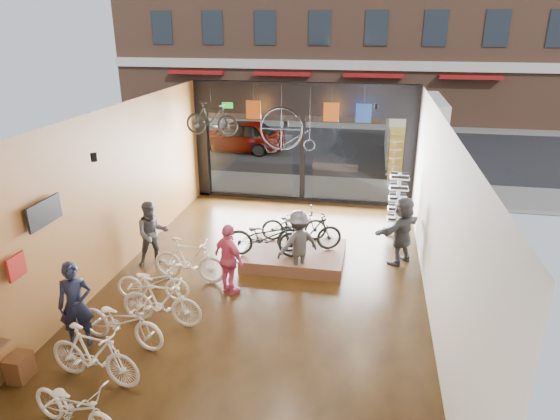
% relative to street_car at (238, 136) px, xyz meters
% --- Properties ---
extents(ground_plane, '(7.00, 12.00, 0.04)m').
position_rel_street_car_xyz_m(ground_plane, '(3.79, -12.00, -0.74)').
color(ground_plane, black).
rests_on(ground_plane, ground).
extents(ceiling, '(7.00, 12.00, 0.04)m').
position_rel_street_car_xyz_m(ceiling, '(3.79, -12.00, 3.10)').
color(ceiling, black).
rests_on(ceiling, ground).
extents(wall_left, '(0.04, 12.00, 3.80)m').
position_rel_street_car_xyz_m(wall_left, '(0.27, -12.00, 1.18)').
color(wall_left, olive).
rests_on(wall_left, ground).
extents(wall_right, '(0.04, 12.00, 3.80)m').
position_rel_street_car_xyz_m(wall_right, '(7.31, -12.00, 1.18)').
color(wall_right, beige).
rests_on(wall_right, ground).
extents(storefront, '(7.00, 0.26, 3.80)m').
position_rel_street_car_xyz_m(storefront, '(3.79, -6.00, 1.18)').
color(storefront, black).
rests_on(storefront, ground).
extents(exit_sign, '(0.35, 0.06, 0.18)m').
position_rel_street_car_xyz_m(exit_sign, '(1.39, -6.12, 2.33)').
color(exit_sign, '#198C26').
rests_on(exit_sign, storefront).
extents(street_road, '(30.00, 18.00, 0.02)m').
position_rel_street_car_xyz_m(street_road, '(3.79, 3.00, -0.73)').
color(street_road, black).
rests_on(street_road, ground).
extents(sidewalk_near, '(30.00, 2.40, 0.12)m').
position_rel_street_car_xyz_m(sidewalk_near, '(3.79, -4.80, -0.66)').
color(sidewalk_near, slate).
rests_on(sidewalk_near, ground).
extents(sidewalk_far, '(30.00, 2.00, 0.12)m').
position_rel_street_car_xyz_m(sidewalk_far, '(3.79, 7.00, -0.66)').
color(sidewalk_far, slate).
rests_on(sidewalk_far, ground).
extents(street_car, '(4.22, 1.70, 1.44)m').
position_rel_street_car_xyz_m(street_car, '(0.00, 0.00, 0.00)').
color(street_car, gray).
rests_on(street_car, street_road).
extents(box_truck, '(2.20, 6.59, 2.60)m').
position_rel_street_car_xyz_m(box_truck, '(7.63, -1.00, 0.58)').
color(box_truck, silver).
rests_on(box_truck, street_road).
extents(floor_bike_0, '(1.69, 0.97, 0.84)m').
position_rel_street_car_xyz_m(floor_bike_0, '(2.05, -16.44, -0.30)').
color(floor_bike_0, beige).
rests_on(floor_bike_0, ground_plane).
extents(floor_bike_1, '(1.75, 0.72, 1.02)m').
position_rel_street_car_xyz_m(floor_bike_1, '(1.77, -15.42, -0.21)').
color(floor_bike_1, beige).
rests_on(floor_bike_1, ground_plane).
extents(floor_bike_2, '(1.86, 0.93, 0.93)m').
position_rel_street_car_xyz_m(floor_bike_2, '(1.71, -14.38, -0.25)').
color(floor_bike_2, beige).
rests_on(floor_bike_2, ground_plane).
extents(floor_bike_3, '(1.67, 0.55, 0.99)m').
position_rel_street_car_xyz_m(floor_bike_3, '(2.17, -13.66, -0.22)').
color(floor_bike_3, beige).
rests_on(floor_bike_3, ground_plane).
extents(floor_bike_4, '(1.59, 0.68, 0.81)m').
position_rel_street_car_xyz_m(floor_bike_4, '(1.62, -12.83, -0.31)').
color(floor_bike_4, beige).
rests_on(floor_bike_4, ground_plane).
extents(floor_bike_5, '(1.73, 0.59, 1.03)m').
position_rel_street_car_xyz_m(floor_bike_5, '(2.08, -11.90, -0.20)').
color(floor_bike_5, beige).
rests_on(floor_bike_5, ground_plane).
extents(display_platform, '(2.40, 1.80, 0.30)m').
position_rel_street_car_xyz_m(display_platform, '(4.26, -10.51, -0.57)').
color(display_platform, '#4E2E20').
rests_on(display_platform, ground_plane).
extents(display_bike_left, '(1.93, 0.83, 0.99)m').
position_rel_street_car_xyz_m(display_bike_left, '(3.63, -10.94, 0.07)').
color(display_bike_left, black).
rests_on(display_bike_left, display_platform).
extents(display_bike_mid, '(1.65, 0.96, 0.96)m').
position_rel_street_car_xyz_m(display_bike_mid, '(4.61, -10.48, 0.06)').
color(display_bike_mid, black).
rests_on(display_bike_mid, display_platform).
extents(display_bike_right, '(1.73, 0.89, 0.86)m').
position_rel_street_car_xyz_m(display_bike_right, '(4.14, -9.90, 0.01)').
color(display_bike_right, black).
rests_on(display_bike_right, display_platform).
extents(customer_0, '(0.70, 0.61, 1.63)m').
position_rel_street_car_xyz_m(customer_0, '(0.95, -14.54, 0.10)').
color(customer_0, '#161C33').
rests_on(customer_0, ground_plane).
extents(customer_1, '(0.98, 0.93, 1.60)m').
position_rel_street_car_xyz_m(customer_1, '(0.95, -11.27, 0.08)').
color(customer_1, '#3F3F44').
rests_on(customer_1, ground_plane).
extents(customer_2, '(0.98, 0.87, 1.59)m').
position_rel_street_car_xyz_m(customer_2, '(3.13, -12.26, 0.08)').
color(customer_2, '#CC4C72').
rests_on(customer_2, ground_plane).
extents(customer_3, '(1.16, 1.09, 1.58)m').
position_rel_street_car_xyz_m(customer_3, '(4.44, -11.16, 0.07)').
color(customer_3, '#3F3F44').
rests_on(customer_3, ground_plane).
extents(customer_5, '(1.36, 1.55, 1.69)m').
position_rel_street_car_xyz_m(customer_5, '(6.79, -10.08, 0.13)').
color(customer_5, '#3F3F44').
rests_on(customer_5, ground_plane).
extents(sunglasses_rack, '(0.60, 0.54, 1.74)m').
position_rel_street_car_xyz_m(sunglasses_rack, '(6.74, -8.29, 0.15)').
color(sunglasses_rack, white).
rests_on(sunglasses_rack, ground_plane).
extents(wall_merch, '(0.40, 2.40, 2.60)m').
position_rel_street_car_xyz_m(wall_merch, '(0.41, -15.50, 0.58)').
color(wall_merch, navy).
rests_on(wall_merch, wall_left).
extents(penny_farthing, '(1.59, 0.06, 1.28)m').
position_rel_street_car_xyz_m(penny_farthing, '(3.56, -7.06, 1.78)').
color(penny_farthing, black).
rests_on(penny_farthing, ceiling).
extents(hung_bike, '(1.61, 0.57, 0.95)m').
position_rel_street_car_xyz_m(hung_bike, '(1.40, -7.80, 2.21)').
color(hung_bike, black).
rests_on(hung_bike, ceiling).
extents(jersey_left, '(0.45, 0.03, 0.55)m').
position_rel_street_car_xyz_m(jersey_left, '(2.39, -6.80, 2.33)').
color(jersey_left, '#CC5919').
rests_on(jersey_left, ceiling).
extents(jersey_mid, '(0.45, 0.03, 0.55)m').
position_rel_street_car_xyz_m(jersey_mid, '(4.72, -6.80, 2.33)').
color(jersey_mid, '#CC5919').
rests_on(jersey_mid, ceiling).
extents(jersey_right, '(0.45, 0.03, 0.55)m').
position_rel_street_car_xyz_m(jersey_right, '(5.65, -6.80, 2.33)').
color(jersey_right, '#1E3F99').
rests_on(jersey_right, ceiling).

